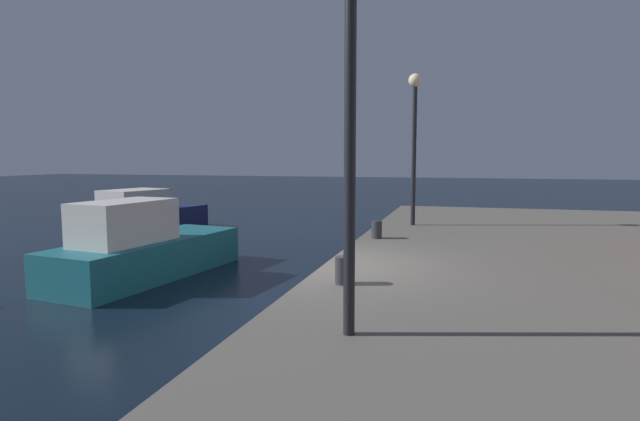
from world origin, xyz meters
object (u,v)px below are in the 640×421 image
motorboat_navy (140,216)px  lamp_post_far_end (415,121)px  bollard_center (377,230)px  bollard_north (343,270)px  motorboat_teal (143,249)px  lamp_post_mid_promenade (350,43)px

motorboat_navy → lamp_post_far_end: size_ratio=1.25×
motorboat_navy → lamp_post_far_end: 10.18m
motorboat_navy → bollard_center: bearing=-24.3°
lamp_post_far_end → motorboat_navy: bearing=171.0°
motorboat_navy → bollard_north: motorboat_navy is taller
lamp_post_far_end → bollard_center: lamp_post_far_end is taller
motorboat_teal → lamp_post_far_end: (5.41, 4.41, 2.95)m
motorboat_teal → lamp_post_far_end: 7.58m
motorboat_navy → bollard_north: bearing=-42.3°
bollard_north → lamp_post_mid_promenade: bearing=-75.4°
motorboat_teal → bollard_center: bearing=20.9°
lamp_post_mid_promenade → bollard_north: 3.50m
motorboat_teal → bollard_center: (4.84, 1.85, 0.36)m
motorboat_navy → lamp_post_far_end: lamp_post_far_end is taller
motorboat_navy → motorboat_teal: motorboat_teal is taller
motorboat_teal → bollard_north: size_ratio=12.29×
lamp_post_far_end → bollard_center: (-0.57, -2.56, -2.59)m
lamp_post_mid_promenade → bollard_north: lamp_post_mid_promenade is taller
bollard_center → lamp_post_far_end: bearing=77.5°
bollard_center → motorboat_teal: bearing=-159.1°
motorboat_navy → lamp_post_far_end: (9.61, -1.52, 3.01)m
lamp_post_mid_promenade → bollard_north: size_ratio=10.81×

